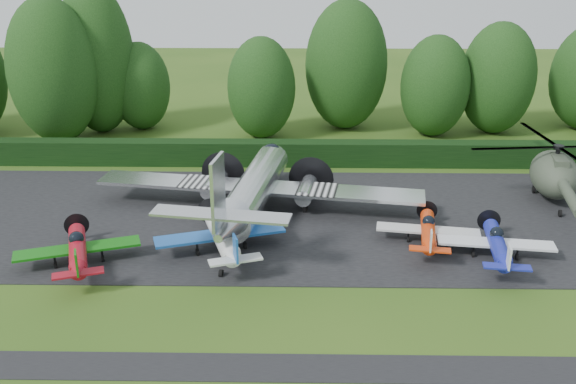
{
  "coord_description": "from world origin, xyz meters",
  "views": [
    {
      "loc": [
        -1.32,
        -29.31,
        17.75
      ],
      "look_at": [
        -1.97,
        8.64,
        2.5
      ],
      "focal_mm": 40.0,
      "sensor_mm": 36.0,
      "label": 1
    }
  ],
  "objects_px": {
    "transport_plane": "(254,189)",
    "light_plane_white": "(222,235)",
    "light_plane_orange": "(428,230)",
    "helicopter": "(555,171)",
    "light_plane_red": "(78,249)",
    "light_plane_blue": "(497,244)"
  },
  "relations": [
    {
      "from": "transport_plane",
      "to": "light_plane_white",
      "type": "bearing_deg",
      "value": -114.87
    },
    {
      "from": "light_plane_orange",
      "to": "helicopter",
      "type": "height_order",
      "value": "helicopter"
    },
    {
      "from": "light_plane_red",
      "to": "light_plane_orange",
      "type": "xyz_separation_m",
      "value": [
        20.49,
        3.12,
        -0.12
      ]
    },
    {
      "from": "light_plane_red",
      "to": "light_plane_orange",
      "type": "bearing_deg",
      "value": 27.54
    },
    {
      "from": "helicopter",
      "to": "light_plane_orange",
      "type": "bearing_deg",
      "value": -153.28
    },
    {
      "from": "transport_plane",
      "to": "helicopter",
      "type": "distance_m",
      "value": 21.52
    },
    {
      "from": "light_plane_blue",
      "to": "helicopter",
      "type": "distance_m",
      "value": 11.72
    },
    {
      "from": "light_plane_blue",
      "to": "transport_plane",
      "type": "bearing_deg",
      "value": 150.24
    },
    {
      "from": "transport_plane",
      "to": "light_plane_orange",
      "type": "distance_m",
      "value": 11.67
    },
    {
      "from": "transport_plane",
      "to": "helicopter",
      "type": "relative_size",
      "value": 1.54
    },
    {
      "from": "light_plane_white",
      "to": "light_plane_orange",
      "type": "distance_m",
      "value": 12.52
    },
    {
      "from": "light_plane_white",
      "to": "light_plane_red",
      "type": "bearing_deg",
      "value": -149.87
    },
    {
      "from": "transport_plane",
      "to": "light_plane_red",
      "type": "relative_size",
      "value": 3.06
    },
    {
      "from": "helicopter",
      "to": "light_plane_blue",
      "type": "bearing_deg",
      "value": -134.76
    },
    {
      "from": "light_plane_blue",
      "to": "light_plane_orange",
      "type": "bearing_deg",
      "value": 144.89
    },
    {
      "from": "light_plane_red",
      "to": "light_plane_blue",
      "type": "bearing_deg",
      "value": 21.73
    },
    {
      "from": "transport_plane",
      "to": "light_plane_orange",
      "type": "bearing_deg",
      "value": -29.56
    },
    {
      "from": "light_plane_white",
      "to": "light_plane_orange",
      "type": "height_order",
      "value": "light_plane_white"
    },
    {
      "from": "light_plane_red",
      "to": "light_plane_white",
      "type": "height_order",
      "value": "light_plane_white"
    },
    {
      "from": "light_plane_orange",
      "to": "light_plane_blue",
      "type": "relative_size",
      "value": 0.93
    },
    {
      "from": "light_plane_blue",
      "to": "light_plane_white",
      "type": "bearing_deg",
      "value": 170.82
    },
    {
      "from": "transport_plane",
      "to": "light_plane_blue",
      "type": "bearing_deg",
      "value": -31.45
    }
  ]
}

